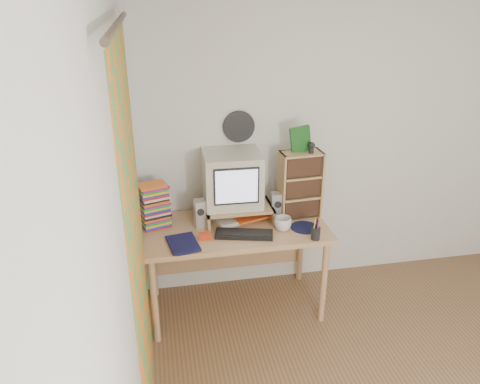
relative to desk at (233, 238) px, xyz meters
name	(u,v)px	position (x,y,z in m)	size (l,w,h in m)	color
back_wall	(349,141)	(1.03, 0.31, 0.63)	(3.50, 3.50, 0.00)	silver
left_wall	(125,287)	(-0.72, -1.44, 0.63)	(3.50, 3.50, 0.00)	silver
curtain	(138,249)	(-0.68, -0.96, 0.53)	(2.20, 2.20, 0.00)	orange
wall_disc	(239,127)	(0.10, 0.29, 0.81)	(0.25, 0.25, 0.02)	black
desk	(233,238)	(0.00, 0.00, 0.00)	(1.40, 0.70, 0.75)	tan
monitor_riser	(239,209)	(0.05, 0.04, 0.23)	(0.52, 0.30, 0.12)	tan
crt_monitor	(233,179)	(0.01, 0.09, 0.46)	(0.43, 0.43, 0.41)	beige
speaker_left	(200,213)	(-0.25, -0.02, 0.24)	(0.08, 0.08, 0.22)	#B3B2B7
speaker_right	(276,206)	(0.34, 0.01, 0.24)	(0.08, 0.08, 0.22)	#B3B2B7
keyboard	(244,234)	(0.04, -0.23, 0.15)	(0.42, 0.14, 0.03)	black
dvd_stack	(155,209)	(-0.59, 0.05, 0.28)	(0.20, 0.14, 0.29)	brown
cd_rack	(300,185)	(0.53, 0.02, 0.40)	(0.32, 0.17, 0.53)	tan
mug	(283,224)	(0.35, -0.19, 0.19)	(0.13, 0.13, 0.10)	silver
diary	(169,245)	(-0.51, -0.29, 0.16)	(0.24, 0.18, 0.05)	#10113B
mousepad	(305,227)	(0.52, -0.19, 0.14)	(0.22, 0.22, 0.00)	black
pen_cup	(316,231)	(0.54, -0.37, 0.20)	(0.07, 0.07, 0.13)	black
papers	(240,216)	(0.06, 0.05, 0.16)	(0.32, 0.24, 0.04)	silver
red_box	(205,236)	(-0.25, -0.22, 0.16)	(0.09, 0.06, 0.04)	red
game_box	(300,139)	(0.52, 0.04, 0.76)	(0.15, 0.03, 0.19)	#17531A
webcam	(312,148)	(0.60, -0.01, 0.71)	(0.05, 0.05, 0.09)	black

